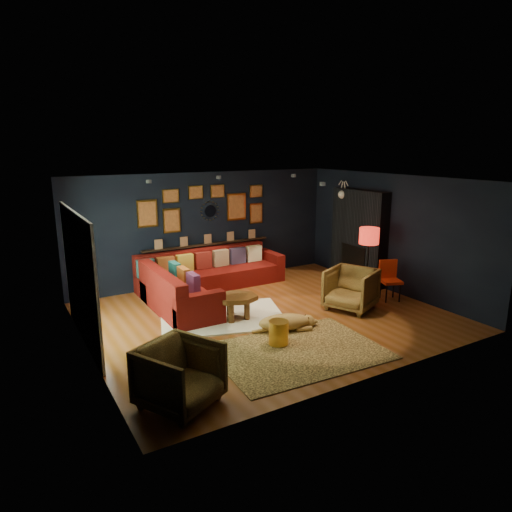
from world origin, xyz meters
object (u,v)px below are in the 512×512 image
coffee_table (235,300)px  orange_chair (389,277)px  gold_stool (279,333)px  floor_lamp (369,239)px  armchair_right (351,287)px  dog (284,319)px  sectional (199,281)px  pouf (187,306)px  armchair_left (180,373)px

coffee_table → orange_chair: orange_chair is taller
gold_stool → floor_lamp: bearing=20.5°
armchair_right → dog: size_ratio=0.72×
gold_stool → dog: bearing=47.2°
armchair_right → floor_lamp: size_ratio=0.60×
sectional → armchair_right: 3.23m
pouf → dog: 1.99m
floor_lamp → armchair_right: bearing=-152.9°
gold_stool → orange_chair: (3.28, 0.74, 0.29)m
gold_stool → dog: dog is taller
orange_chair → dog: bearing=-153.1°
gold_stool → dog: 0.60m
coffee_table → dog: coffee_table is taller
pouf → armchair_right: (2.97, -1.33, 0.26)m
dog → armchair_right: bearing=25.7°
coffee_table → pouf: size_ratio=2.18×
armchair_right → floor_lamp: floor_lamp is taller
coffee_table → armchair_left: (-1.95, -2.22, 0.06)m
gold_stool → floor_lamp: size_ratio=0.27×
armchair_right → orange_chair: 1.11m
coffee_table → floor_lamp: 3.23m
orange_chair → dog: (-2.87, -0.30, -0.28)m
gold_stool → orange_chair: orange_chair is taller
coffee_table → pouf: coffee_table is taller
sectional → pouf: size_ratio=6.95×
orange_chair → coffee_table: bearing=-169.2°
sectional → armchair_right: (2.28, -2.28, 0.13)m
coffee_table → floor_lamp: floor_lamp is taller
pouf → orange_chair: bearing=-17.5°
sectional → coffee_table: (0.01, -1.64, 0.06)m
sectional → gold_stool: sectional is taller
coffee_table → pouf: bearing=135.8°
armchair_left → pouf: bearing=39.2°
sectional → orange_chair: bearing=-33.5°
pouf → gold_stool: size_ratio=1.19×
gold_stool → floor_lamp: 3.37m
armchair_right → floor_lamp: bearing=92.4°
orange_chair → floor_lamp: size_ratio=0.56×
sectional → dog: (0.52, -2.54, -0.11)m
sectional → armchair_left: 4.32m
dog → coffee_table: bearing=136.7°
floor_lamp → dog: size_ratio=1.20×
armchair_right → dog: armchair_right is taller
pouf → gold_stool: gold_stool is taller
sectional → gold_stool: 2.98m
pouf → floor_lamp: (3.80, -0.90, 1.07)m
sectional → floor_lamp: 3.75m
pouf → dog: (1.21, -1.58, 0.02)m
pouf → floor_lamp: bearing=-13.4°
pouf → floor_lamp: 4.05m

